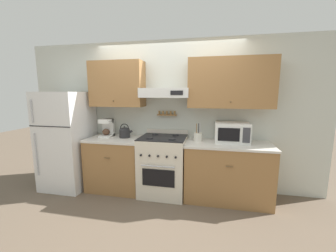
{
  "coord_description": "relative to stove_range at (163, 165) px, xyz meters",
  "views": [
    {
      "loc": [
        0.74,
        -2.86,
        1.67
      ],
      "look_at": [
        0.09,
        0.27,
        1.16
      ],
      "focal_mm": 22.0,
      "sensor_mm": 36.0,
      "label": 1
    }
  ],
  "objects": [
    {
      "name": "tea_kettle",
      "position": [
        -0.71,
        0.1,
        0.51
      ],
      "size": [
        0.24,
        0.19,
        0.24
      ],
      "color": "#232326",
      "rests_on": "counter_left"
    },
    {
      "name": "counter_left",
      "position": [
        -0.84,
        0.02,
        -0.03
      ],
      "size": [
        0.94,
        0.66,
        0.91
      ],
      "color": "olive",
      "rests_on": "ground_plane"
    },
    {
      "name": "coffee_maker",
      "position": [
        -1.05,
        0.12,
        0.58
      ],
      "size": [
        0.2,
        0.23,
        0.31
      ],
      "color": "white",
      "rests_on": "counter_left"
    },
    {
      "name": "wall_back",
      "position": [
        0.08,
        0.3,
        0.98
      ],
      "size": [
        5.2,
        0.46,
        2.55
      ],
      "color": "silver",
      "rests_on": "ground_plane"
    },
    {
      "name": "utensil_crock",
      "position": [
        0.56,
        0.1,
        0.49
      ],
      "size": [
        0.13,
        0.13,
        0.29
      ],
      "color": "silver",
      "rests_on": "counter_right"
    },
    {
      "name": "counter_right",
      "position": [
        1.03,
        0.02,
        -0.03
      ],
      "size": [
        1.31,
        0.66,
        0.91
      ],
      "color": "olive",
      "rests_on": "ground_plane"
    },
    {
      "name": "stove_range",
      "position": [
        0.0,
        0.0,
        0.0
      ],
      "size": [
        0.74,
        0.69,
        1.04
      ],
      "color": "beige",
      "rests_on": "ground_plane"
    },
    {
      "name": "refrigerator",
      "position": [
        -1.74,
        -0.06,
        0.36
      ],
      "size": [
        0.75,
        0.79,
        1.69
      ],
      "color": "white",
      "rests_on": "ground_plane"
    },
    {
      "name": "microwave",
      "position": [
        1.08,
        0.11,
        0.57
      ],
      "size": [
        0.52,
        0.37,
        0.31
      ],
      "color": "white",
      "rests_on": "counter_right"
    },
    {
      "name": "ground_plane",
      "position": [
        0.0,
        -0.32,
        -0.49
      ],
      "size": [
        16.0,
        16.0,
        0.0
      ],
      "primitive_type": "plane",
      "color": "brown"
    }
  ]
}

